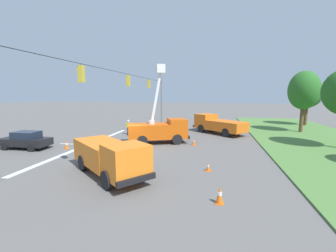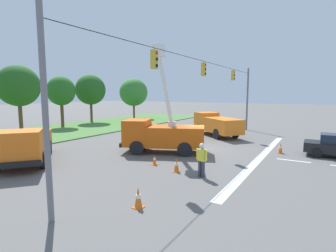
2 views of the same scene
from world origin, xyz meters
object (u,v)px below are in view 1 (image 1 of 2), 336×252
at_px(sedan_black, 26,140).
at_px(tree_far_west, 308,93).
at_px(traffic_cone_near_bucket, 194,142).
at_px(tree_west, 304,91).
at_px(utility_truck_support_far, 218,124).
at_px(traffic_cone_lane_edge_a, 220,195).
at_px(traffic_cone_far_left, 66,145).
at_px(traffic_cone_lane_edge_b, 208,167).
at_px(traffic_cone_mid_left, 154,134).
at_px(utility_truck_bucket_lift, 159,129).
at_px(road_worker, 128,126).
at_px(traffic_cone_foreground_right, 145,126).
at_px(utility_truck_support_near, 110,156).
at_px(traffic_cone_foreground_left, 140,132).

bearing_deg(sedan_black, tree_far_west, 124.98).
bearing_deg(traffic_cone_near_bucket, tree_west, 127.67).
bearing_deg(sedan_black, utility_truck_support_far, 124.18).
xyz_separation_m(traffic_cone_lane_edge_a, traffic_cone_far_left, (-7.56, -13.19, -0.03)).
bearing_deg(traffic_cone_far_left, traffic_cone_lane_edge_b, 75.18).
distance_m(traffic_cone_near_bucket, traffic_cone_lane_edge_a, 11.52).
height_order(traffic_cone_near_bucket, traffic_cone_lane_edge_a, traffic_cone_lane_edge_a).
bearing_deg(tree_far_west, traffic_cone_mid_left, -57.02).
bearing_deg(traffic_cone_mid_left, utility_truck_support_far, 116.89).
height_order(utility_truck_support_far, traffic_cone_mid_left, utility_truck_support_far).
xyz_separation_m(utility_truck_bucket_lift, traffic_cone_lane_edge_b, (7.36, 5.05, -1.18)).
distance_m(sedan_black, road_worker, 10.61).
xyz_separation_m(road_worker, traffic_cone_far_left, (7.83, -2.76, -0.62)).
bearing_deg(traffic_cone_foreground_right, tree_far_west, 108.83).
bearing_deg(tree_far_west, utility_truck_support_near, -37.54).
height_order(traffic_cone_foreground_left, traffic_cone_near_bucket, traffic_cone_foreground_left).
bearing_deg(traffic_cone_foreground_right, traffic_cone_far_left, -15.05).
bearing_deg(traffic_cone_mid_left, traffic_cone_near_bucket, 55.30).
distance_m(sedan_black, traffic_cone_near_bucket, 15.22).
height_order(utility_truck_support_near, traffic_cone_foreground_right, utility_truck_support_near).
relative_size(utility_truck_bucket_lift, utility_truck_support_near, 1.19).
bearing_deg(traffic_cone_lane_edge_a, traffic_cone_lane_edge_b, -171.57).
distance_m(utility_truck_support_far, traffic_cone_far_left, 17.12).
bearing_deg(utility_truck_support_far, traffic_cone_foreground_left, -71.16).
relative_size(traffic_cone_mid_left, traffic_cone_lane_edge_a, 0.75).
bearing_deg(traffic_cone_foreground_right, utility_truck_bucket_lift, 26.42).
bearing_deg(road_worker, tree_west, 105.12).
height_order(utility_truck_support_near, traffic_cone_lane_edge_a, utility_truck_support_near).
bearing_deg(traffic_cone_far_left, traffic_cone_lane_edge_a, 60.20).
height_order(sedan_black, traffic_cone_foreground_right, sedan_black).
relative_size(sedan_black, traffic_cone_foreground_left, 5.79).
bearing_deg(utility_truck_support_near, traffic_cone_mid_left, -176.85).
height_order(utility_truck_support_far, traffic_cone_near_bucket, utility_truck_support_far).
bearing_deg(traffic_cone_lane_edge_a, traffic_cone_far_left, -119.80).
relative_size(utility_truck_support_near, traffic_cone_foreground_right, 8.06).
height_order(utility_truck_bucket_lift, road_worker, utility_truck_bucket_lift).
distance_m(utility_truck_bucket_lift, traffic_cone_near_bucket, 3.67).
bearing_deg(utility_truck_support_far, road_worker, -74.48).
distance_m(traffic_cone_foreground_right, traffic_cone_mid_left, 6.00).
relative_size(road_worker, traffic_cone_foreground_left, 2.37).
height_order(utility_truck_support_far, traffic_cone_lane_edge_b, utility_truck_support_far).
relative_size(tree_west, utility_truck_bucket_lift, 1.00).
bearing_deg(utility_truck_bucket_lift, traffic_cone_foreground_right, -153.58).
bearing_deg(road_worker, traffic_cone_foreground_right, 172.81).
height_order(traffic_cone_mid_left, traffic_cone_lane_edge_a, traffic_cone_lane_edge_a).
distance_m(sedan_black, traffic_cone_far_left, 3.64).
relative_size(utility_truck_support_far, road_worker, 3.79).
xyz_separation_m(utility_truck_bucket_lift, utility_truck_support_near, (9.31, -0.71, -0.24)).
xyz_separation_m(sedan_black, traffic_cone_far_left, (-0.69, 3.56, -0.41)).
bearing_deg(traffic_cone_foreground_left, utility_truck_support_near, 10.94).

